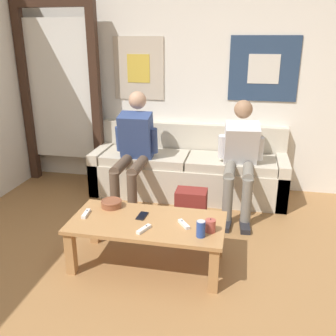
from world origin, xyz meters
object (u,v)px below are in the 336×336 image
game_controller_near_left (144,229)px  cell_phone (142,216)px  game_controller_near_right (184,224)px  couch (188,171)px  drink_can_blue (201,229)px  backpack (191,209)px  game_controller_far_center (86,214)px  pillar_candle (210,226)px  person_seated_adult (134,147)px  ceramic_bowl (112,203)px  person_seated_teen (240,154)px  coffee_table (147,228)px

game_controller_near_left → cell_phone: (-0.07, 0.22, -0.01)m
game_controller_near_right → couch: bearing=97.3°
couch → drink_can_blue: (0.34, -1.66, 0.17)m
couch → backpack: couch is taller
couch → game_controller_far_center: (-0.61, -1.50, 0.12)m
backpack → game_controller_near_left: size_ratio=2.54×
pillar_candle → game_controller_far_center: size_ratio=0.73×
person_seated_adult → pillar_candle: 1.53m
cell_phone → ceramic_bowl: bearing=158.3°
pillar_candle → person_seated_teen: bearing=81.8°
coffee_table → drink_can_blue: (0.44, -0.15, 0.12)m
couch → game_controller_near_left: size_ratio=15.00×
pillar_candle → couch: bearing=104.3°
pillar_candle → drink_can_blue: (-0.06, -0.09, 0.01)m
game_controller_near_left → cell_phone: size_ratio=1.04×
drink_can_blue → game_controller_near_left: 0.43m
game_controller_near_right → ceramic_bowl: bearing=162.7°
cell_phone → drink_can_blue: bearing=-23.9°
couch → game_controller_near_right: (0.19, -1.52, 0.12)m
person_seated_adult → person_seated_teen: bearing=1.7°
coffee_table → couch: bearing=86.2°
person_seated_teen → drink_can_blue: person_seated_teen is taller
couch → backpack: (0.15, -0.80, -0.10)m
ceramic_bowl → drink_can_blue: size_ratio=1.43×
pillar_candle → game_controller_near_left: size_ratio=0.74×
coffee_table → ceramic_bowl: bearing=152.6°
coffee_table → game_controller_far_center: bearing=-180.0°
backpack → drink_can_blue: size_ratio=2.98×
person_seated_teen → pillar_candle: bearing=-98.2°
backpack → game_controller_near_left: (-0.23, -0.86, 0.22)m
drink_can_blue → cell_phone: (-0.50, 0.22, -0.06)m
ceramic_bowl → game_controller_near_left: (0.37, -0.34, -0.02)m
ceramic_bowl → game_controller_far_center: bearing=-129.1°
game_controller_near_left → game_controller_far_center: (-0.53, 0.15, 0.00)m
pillar_candle → game_controller_far_center: 1.01m
ceramic_bowl → game_controller_near_right: (0.65, -0.20, -0.02)m
pillar_candle → game_controller_near_right: 0.22m
coffee_table → person_seated_adult: bearing=111.3°
ceramic_bowl → cell_phone: (0.30, -0.12, -0.03)m
coffee_table → game_controller_near_left: bearing=-84.7°
backpack → drink_can_blue: bearing=-77.4°
couch → cell_phone: bearing=-96.3°
pillar_candle → drink_can_blue: drink_can_blue is taller
backpack → pillar_candle: bearing=-71.9°
game_controller_far_center → person_seated_adult: bearing=86.4°
couch → ceramic_bowl: couch is taller
pillar_candle → person_seated_adult: bearing=128.1°
couch → person_seated_adult: (-0.54, -0.38, 0.37)m
game_controller_near_right → person_seated_teen: bearing=72.0°
game_controller_near_left → cell_phone: 0.23m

